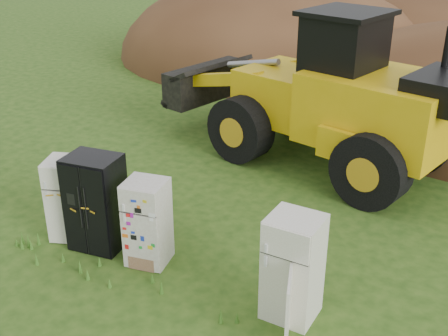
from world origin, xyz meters
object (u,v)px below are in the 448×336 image
at_px(fridge_open_door, 293,268).
at_px(wheel_loader, 306,85).
at_px(fridge_leftmost, 69,198).
at_px(fridge_sticker, 147,222).
at_px(fridge_black_side, 96,202).

bearing_deg(fridge_open_door, wheel_loader, 110.98).
bearing_deg(fridge_leftmost, fridge_sticker, -21.42).
bearing_deg(fridge_leftmost, wheel_loader, 45.04).
height_order(fridge_open_door, wheel_loader, wheel_loader).
relative_size(fridge_sticker, wheel_loader, 0.20).
bearing_deg(fridge_black_side, fridge_sticker, -6.81).
xyz_separation_m(fridge_leftmost, wheel_loader, (2.40, 6.00, 1.12)).
bearing_deg(fridge_leftmost, fridge_black_side, -22.95).
distance_m(fridge_open_door, wheel_loader, 6.54).
relative_size(fridge_open_door, wheel_loader, 0.22).
height_order(fridge_black_side, fridge_open_door, fridge_black_side).
distance_m(fridge_black_side, fridge_sticker, 1.17).
distance_m(fridge_leftmost, wheel_loader, 6.56).
distance_m(fridge_sticker, fridge_open_door, 2.90).
bearing_deg(fridge_sticker, fridge_black_side, 169.98).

